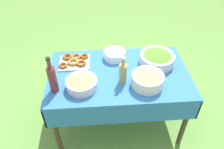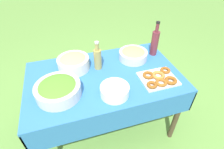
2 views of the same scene
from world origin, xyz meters
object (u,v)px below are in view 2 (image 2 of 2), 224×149
(olive_oil_bottle, at_px, (98,58))
(bread_bowl, at_px, (133,54))
(salad_bowl, at_px, (58,89))
(pasta_bowl, at_px, (73,62))
(donut_platter, at_px, (159,78))
(wine_bottle, at_px, (155,42))
(plate_stack, at_px, (115,91))

(olive_oil_bottle, xyz_separation_m, bread_bowl, (-0.37, -0.05, -0.06))
(salad_bowl, distance_m, bread_bowl, 0.81)
(pasta_bowl, relative_size, olive_oil_bottle, 1.04)
(salad_bowl, xyz_separation_m, bread_bowl, (-0.75, -0.30, -0.01))
(pasta_bowl, bearing_deg, donut_platter, 150.41)
(donut_platter, bearing_deg, olive_oil_bottle, -35.33)
(wine_bottle, bearing_deg, donut_platter, 69.43)
(pasta_bowl, relative_size, bread_bowl, 1.03)
(salad_bowl, height_order, olive_oil_bottle, olive_oil_bottle)
(pasta_bowl, relative_size, wine_bottle, 0.82)
(pasta_bowl, distance_m, donut_platter, 0.78)
(bread_bowl, bearing_deg, donut_platter, 103.43)
(pasta_bowl, distance_m, olive_oil_bottle, 0.23)
(donut_platter, xyz_separation_m, plate_stack, (0.42, 0.05, 0.02))
(pasta_bowl, bearing_deg, bread_bowl, 178.74)
(donut_platter, relative_size, bread_bowl, 1.19)
(donut_platter, relative_size, wine_bottle, 0.94)
(plate_stack, relative_size, bread_bowl, 0.80)
(plate_stack, height_order, bread_bowl, bread_bowl)
(salad_bowl, xyz_separation_m, donut_platter, (-0.84, 0.07, -0.04))
(bread_bowl, bearing_deg, olive_oil_bottle, 6.93)
(wine_bottle, height_order, bread_bowl, wine_bottle)
(plate_stack, bearing_deg, salad_bowl, -16.63)
(salad_bowl, bearing_deg, plate_stack, 163.37)
(pasta_bowl, distance_m, plate_stack, 0.51)
(pasta_bowl, distance_m, wine_bottle, 0.83)
(pasta_bowl, height_order, bread_bowl, pasta_bowl)
(pasta_bowl, height_order, wine_bottle, wine_bottle)
(wine_bottle, bearing_deg, bread_bowl, 5.29)
(donut_platter, height_order, bread_bowl, bread_bowl)
(pasta_bowl, distance_m, bread_bowl, 0.59)
(donut_platter, distance_m, olive_oil_bottle, 0.57)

